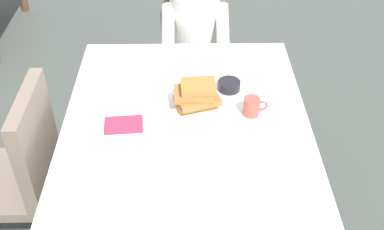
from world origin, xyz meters
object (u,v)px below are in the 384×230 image
(fork_left_of_plate, at_px, (155,112))
(bowl_butter, at_px, (230,85))
(chair_left_side, at_px, (21,167))
(dining_table_main, at_px, (187,146))
(breakfast_stack, at_px, (197,95))
(cup_coffee, at_px, (253,106))
(spoon_near_edge, at_px, (193,151))
(plate_breakfast, at_px, (196,108))
(knife_right_of_plate, at_px, (238,111))
(chair_diner, at_px, (195,39))
(diner_person, at_px, (195,32))

(fork_left_of_plate, bearing_deg, bowl_butter, -59.43)
(chair_left_side, bearing_deg, dining_table_main, -90.00)
(breakfast_stack, height_order, cup_coffee, breakfast_stack)
(chair_left_side, height_order, spoon_near_edge, chair_left_side)
(plate_breakfast, height_order, spoon_near_edge, plate_breakfast)
(breakfast_stack, bearing_deg, knife_right_of_plate, -7.48)
(chair_diner, distance_m, plate_breakfast, 1.04)
(diner_person, distance_m, knife_right_of_plate, 0.90)
(dining_table_main, relative_size, chair_left_side, 1.64)
(chair_diner, distance_m, breakfast_stack, 1.05)
(chair_diner, bearing_deg, cup_coffee, 102.76)
(diner_person, distance_m, spoon_near_edge, 1.15)
(bowl_butter, bearing_deg, breakfast_stack, -137.04)
(diner_person, relative_size, knife_right_of_plate, 5.60)
(spoon_near_edge, bearing_deg, dining_table_main, 112.37)
(breakfast_stack, height_order, fork_left_of_plate, breakfast_stack)
(plate_breakfast, bearing_deg, chair_diner, 89.28)
(chair_left_side, xyz_separation_m, breakfast_stack, (0.82, 0.16, 0.28))
(diner_person, height_order, breakfast_stack, diner_person)
(breakfast_stack, xyz_separation_m, knife_right_of_plate, (0.19, -0.02, -0.07))
(chair_left_side, bearing_deg, plate_breakfast, -79.39)
(dining_table_main, distance_m, cup_coffee, 0.34)
(plate_breakfast, relative_size, knife_right_of_plate, 1.40)
(knife_right_of_plate, distance_m, spoon_near_edge, 0.34)
(diner_person, distance_m, plate_breakfast, 0.86)
(dining_table_main, bearing_deg, plate_breakfast, 73.72)
(dining_table_main, bearing_deg, knife_right_of_plate, 29.50)
(diner_person, bearing_deg, bowl_butter, 102.12)
(dining_table_main, distance_m, diner_person, 1.02)
(chair_left_side, distance_m, plate_breakfast, 0.86)
(dining_table_main, xyz_separation_m, chair_left_side, (-0.77, 0.00, -0.12))
(fork_left_of_plate, bearing_deg, chair_diner, -6.95)
(diner_person, distance_m, fork_left_of_plate, 0.91)
(knife_right_of_plate, bearing_deg, cup_coffee, -112.09)
(diner_person, relative_size, breakfast_stack, 5.01)
(diner_person, bearing_deg, chair_diner, -90.00)
(diner_person, height_order, plate_breakfast, diner_person)
(dining_table_main, distance_m, breakfast_stack, 0.23)
(fork_left_of_plate, relative_size, spoon_near_edge, 1.20)
(chair_left_side, relative_size, plate_breakfast, 3.32)
(breakfast_stack, relative_size, fork_left_of_plate, 1.24)
(knife_right_of_plate, bearing_deg, fork_left_of_plate, 85.34)
(chair_diner, distance_m, spoon_near_edge, 1.32)
(bowl_butter, distance_m, fork_left_of_plate, 0.40)
(diner_person, height_order, cup_coffee, diner_person)
(plate_breakfast, relative_size, bowl_butter, 2.55)
(dining_table_main, height_order, breakfast_stack, breakfast_stack)
(breakfast_stack, bearing_deg, fork_left_of_plate, -172.63)
(cup_coffee, bearing_deg, plate_breakfast, 171.10)
(cup_coffee, bearing_deg, fork_left_of_plate, 177.48)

